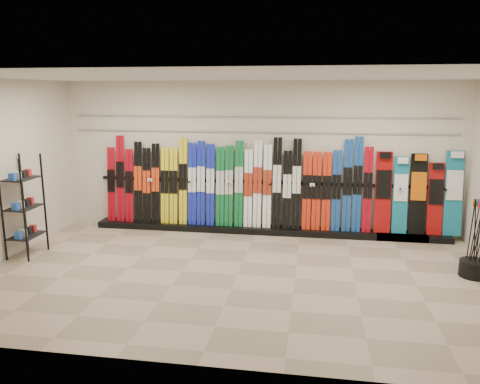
# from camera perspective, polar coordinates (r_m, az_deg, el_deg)

# --- Properties ---
(floor) EXTENTS (8.00, 8.00, 0.00)m
(floor) POSITION_cam_1_polar(r_m,az_deg,el_deg) (7.37, -0.32, -10.05)
(floor) COLOR gray
(floor) RESTS_ON ground
(back_wall) EXTENTS (8.00, 0.00, 8.00)m
(back_wall) POSITION_cam_1_polar(r_m,az_deg,el_deg) (9.39, 2.16, 4.25)
(back_wall) COLOR beige
(back_wall) RESTS_ON floor
(ceiling) EXTENTS (8.00, 8.00, 0.00)m
(ceiling) POSITION_cam_1_polar(r_m,az_deg,el_deg) (6.83, -0.35, 13.96)
(ceiling) COLOR silver
(ceiling) RESTS_ON back_wall
(ski_rack_base) EXTENTS (8.00, 0.40, 0.12)m
(ski_rack_base) POSITION_cam_1_polar(r_m,az_deg,el_deg) (9.46, 3.29, -4.64)
(ski_rack_base) COLOR black
(ski_rack_base) RESTS_ON floor
(skis) EXTENTS (5.38, 0.21, 1.83)m
(skis) POSITION_cam_1_polar(r_m,az_deg,el_deg) (9.36, -0.64, 0.78)
(skis) COLOR #A60615
(skis) RESTS_ON ski_rack_base
(snowboards) EXTENTS (1.60, 0.24, 1.59)m
(snowboards) POSITION_cam_1_polar(r_m,az_deg,el_deg) (9.50, 20.93, -0.30)
(snowboards) COLOR #990C0C
(snowboards) RESTS_ON ski_rack_base
(accessory_rack) EXTENTS (0.40, 0.60, 1.74)m
(accessory_rack) POSITION_cam_1_polar(r_m,az_deg,el_deg) (8.78, -24.87, -1.59)
(accessory_rack) COLOR black
(accessory_rack) RESTS_ON floor
(pole_bin) EXTENTS (0.44, 0.44, 0.25)m
(pole_bin) POSITION_cam_1_polar(r_m,az_deg,el_deg) (8.10, 26.64, -8.35)
(pole_bin) COLOR black
(pole_bin) RESTS_ON floor
(ski_poles) EXTENTS (0.30, 0.32, 1.18)m
(ski_poles) POSITION_cam_1_polar(r_m,az_deg,el_deg) (7.99, 27.12, -5.02)
(ski_poles) COLOR black
(ski_poles) RESTS_ON pole_bin
(slatwall_rail_0) EXTENTS (7.60, 0.02, 0.03)m
(slatwall_rail_0) POSITION_cam_1_polar(r_m,az_deg,el_deg) (9.31, 2.17, 7.29)
(slatwall_rail_0) COLOR gray
(slatwall_rail_0) RESTS_ON back_wall
(slatwall_rail_1) EXTENTS (7.60, 0.02, 0.03)m
(slatwall_rail_1) POSITION_cam_1_polar(r_m,az_deg,el_deg) (9.29, 2.18, 9.13)
(slatwall_rail_1) COLOR gray
(slatwall_rail_1) RESTS_ON back_wall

